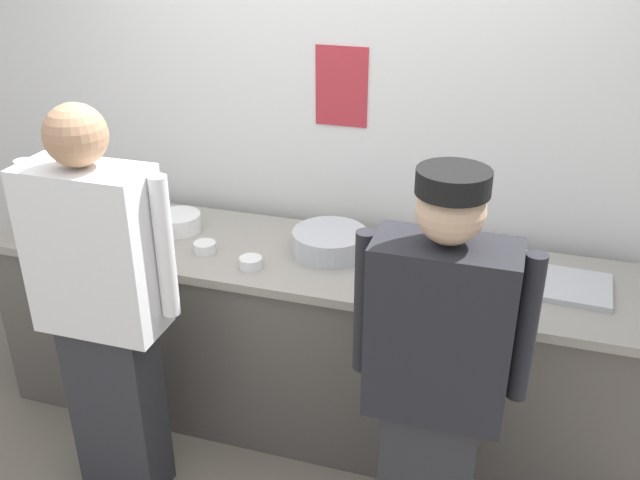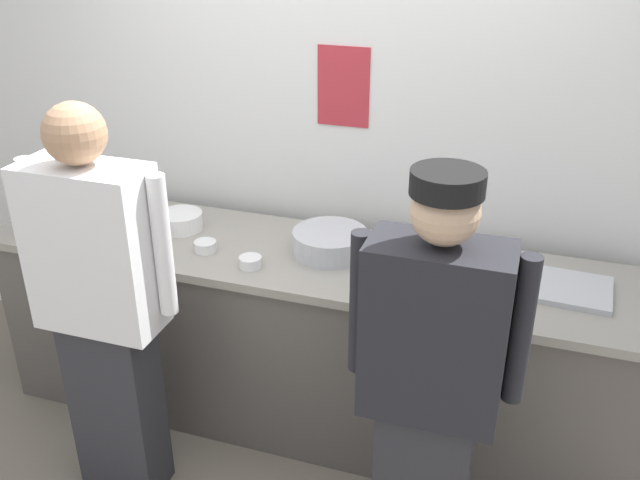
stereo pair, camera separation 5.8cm
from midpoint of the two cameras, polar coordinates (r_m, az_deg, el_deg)
The scene contains 13 objects.
ground_plane at distance 3.42m, azimuth -2.40°, elevation -17.83°, with size 9.00×9.00×0.00m, color slate.
wall_back at distance 3.39m, azimuth 2.26°, elevation 10.56°, with size 4.81×0.11×2.93m.
prep_counter at distance 3.40m, azimuth -0.34°, elevation -8.09°, with size 3.06×0.70×0.92m.
chef_near_left at distance 2.90m, azimuth -16.75°, elevation -5.07°, with size 0.63×0.24×1.74m.
chef_center at distance 2.45m, azimuth 9.65°, elevation -11.56°, with size 0.60×0.24×1.66m.
plate_stack_front at distance 3.45m, azimuth -10.80°, elevation 1.53°, with size 0.21×0.21×0.08m.
plate_stack_rear at distance 3.07m, azimuth 10.56°, elevation -1.76°, with size 0.22×0.22×0.07m.
mixing_bowl_steel at distance 3.15m, azimuth 1.35°, elevation -0.18°, with size 0.34×0.34×0.11m, color #B7BABF.
sheet_tray at distance 3.05m, azimuth 19.01°, elevation -3.57°, with size 0.45×0.30×0.02m, color #B7BABF.
squeeze_bottle_primary at distance 3.56m, azimuth -22.04°, elevation 1.80°, with size 0.06×0.06×0.20m.
ramekin_red_sauce at distance 3.22m, azimuth -8.80°, elevation -0.47°, with size 0.10×0.10×0.05m.
ramekin_orange_sauce at distance 3.06m, azimuth -5.15°, elevation -1.76°, with size 0.10×0.10×0.05m.
deli_cup at distance 3.30m, azimuth -13.08°, elevation 0.38°, with size 0.09×0.09×0.11m, color white.
Camera 2 is at (0.93, -2.28, 2.37)m, focal length 39.35 mm.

